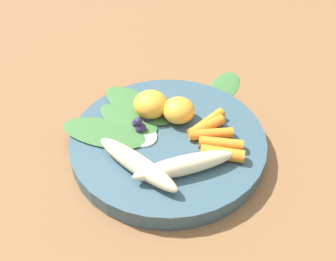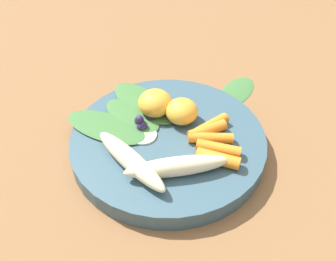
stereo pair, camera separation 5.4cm
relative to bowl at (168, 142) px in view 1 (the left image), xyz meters
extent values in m
plane|color=brown|center=(0.00, 0.00, -0.01)|extent=(2.40, 2.40, 0.00)
cylinder|color=#385666|center=(0.00, 0.00, 0.00)|extent=(0.29, 0.29, 0.03)
ellipsoid|color=beige|center=(0.02, 0.07, 0.03)|extent=(0.14, 0.07, 0.03)
ellipsoid|color=beige|center=(0.07, 0.03, 0.03)|extent=(0.06, 0.14, 0.03)
ellipsoid|color=#F4A833|center=(-0.01, -0.06, 0.03)|extent=(0.05, 0.05, 0.04)
ellipsoid|color=#F4A833|center=(-0.03, -0.02, 0.03)|extent=(0.05, 0.05, 0.04)
cylinder|color=orange|center=(-0.03, 0.08, 0.02)|extent=(0.05, 0.06, 0.02)
cylinder|color=orange|center=(-0.05, 0.06, 0.02)|extent=(0.06, 0.05, 0.02)
cylinder|color=orange|center=(-0.05, 0.04, 0.02)|extent=(0.06, 0.04, 0.02)
cylinder|color=orange|center=(-0.05, 0.02, 0.02)|extent=(0.06, 0.02, 0.02)
cylinder|color=orange|center=(-0.06, 0.02, 0.02)|extent=(0.06, 0.03, 0.02)
sphere|color=#2D234C|center=(0.03, -0.04, 0.02)|extent=(0.01, 0.01, 0.01)
sphere|color=#2D234C|center=(0.01, -0.04, 0.02)|extent=(0.01, 0.01, 0.01)
sphere|color=#2D234C|center=(0.01, -0.04, 0.02)|extent=(0.01, 0.01, 0.01)
sphere|color=#2D234C|center=(0.03, -0.03, 0.02)|extent=(0.01, 0.01, 0.01)
sphere|color=#2D234C|center=(0.03, -0.03, 0.03)|extent=(0.01, 0.01, 0.01)
sphere|color=#2D234C|center=(0.01, -0.05, 0.03)|extent=(0.01, 0.01, 0.01)
sphere|color=#2D234C|center=(0.03, -0.03, 0.02)|extent=(0.01, 0.01, 0.01)
cylinder|color=white|center=(0.03, -0.02, 0.02)|extent=(0.04, 0.04, 0.00)
ellipsoid|color=#3D7038|center=(0.00, -0.08, 0.02)|extent=(0.09, 0.15, 0.00)
ellipsoid|color=#3D7038|center=(0.03, -0.06, 0.02)|extent=(0.08, 0.12, 0.00)
ellipsoid|color=#3D7038|center=(0.07, -0.06, 0.02)|extent=(0.13, 0.14, 0.00)
ellipsoid|color=#3D7038|center=(-0.18, -0.07, -0.01)|extent=(0.12, 0.10, 0.01)
camera|label=1|loc=(0.23, 0.33, 0.39)|focal=40.00mm
camera|label=2|loc=(0.18, 0.36, 0.39)|focal=40.00mm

